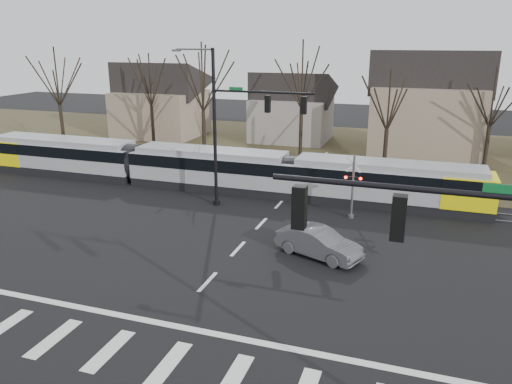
% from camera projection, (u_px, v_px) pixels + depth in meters
% --- Properties ---
extents(ground, '(140.00, 140.00, 0.00)m').
position_uv_depth(ground, '(188.00, 303.00, 21.16)').
color(ground, black).
extents(grass_verge, '(140.00, 28.00, 0.01)m').
position_uv_depth(grass_verge, '(329.00, 150.00, 50.14)').
color(grass_verge, '#38331E').
rests_on(grass_verge, ground).
extents(crosswalk, '(27.00, 2.60, 0.01)m').
position_uv_depth(crosswalk, '(138.00, 357.00, 17.54)').
color(crosswalk, silver).
rests_on(crosswalk, ground).
extents(stop_line, '(28.00, 0.35, 0.01)m').
position_uv_depth(stop_line, '(168.00, 325.00, 19.53)').
color(stop_line, silver).
rests_on(stop_line, ground).
extents(lane_dashes, '(0.18, 30.00, 0.01)m').
position_uv_depth(lane_dashes, '(287.00, 195.00, 35.65)').
color(lane_dashes, silver).
rests_on(lane_dashes, ground).
extents(rail_pair, '(90.00, 1.52, 0.06)m').
position_uv_depth(rail_pair, '(287.00, 196.00, 35.46)').
color(rail_pair, '#59595E').
rests_on(rail_pair, ground).
extents(tram, '(39.17, 2.91, 2.97)m').
position_uv_depth(tram, '(209.00, 167.00, 37.02)').
color(tram, gray).
rests_on(tram, ground).
extents(sedan, '(4.61, 5.59, 1.49)m').
position_uv_depth(sedan, '(318.00, 243.00, 25.48)').
color(sedan, '#525459').
rests_on(sedan, ground).
extents(signal_pole_near_right, '(6.72, 0.44, 8.00)m').
position_uv_depth(signal_pole_near_right, '(470.00, 299.00, 11.12)').
color(signal_pole_near_right, black).
rests_on(signal_pole_near_right, ground).
extents(signal_pole_far, '(9.28, 0.44, 10.20)m').
position_uv_depth(signal_pole_far, '(238.00, 122.00, 31.54)').
color(signal_pole_far, black).
rests_on(signal_pole_far, ground).
extents(rail_crossing_signal, '(1.08, 0.36, 4.00)m').
position_uv_depth(rail_crossing_signal, '(353.00, 189.00, 30.66)').
color(rail_crossing_signal, '#59595B').
rests_on(rail_crossing_signal, ground).
extents(tree_row, '(59.20, 7.20, 10.00)m').
position_uv_depth(tree_row, '(342.00, 109.00, 42.62)').
color(tree_row, black).
rests_on(tree_row, ground).
extents(house_a, '(9.72, 8.64, 8.60)m').
position_uv_depth(house_a, '(160.00, 96.00, 56.75)').
color(house_a, gray).
rests_on(house_a, ground).
extents(house_b, '(8.64, 7.56, 7.65)m').
position_uv_depth(house_b, '(292.00, 104.00, 54.12)').
color(house_b, gray).
rests_on(house_b, ground).
extents(house_c, '(10.80, 8.64, 10.10)m').
position_uv_depth(house_c, '(429.00, 100.00, 46.75)').
color(house_c, gray).
rests_on(house_c, ground).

